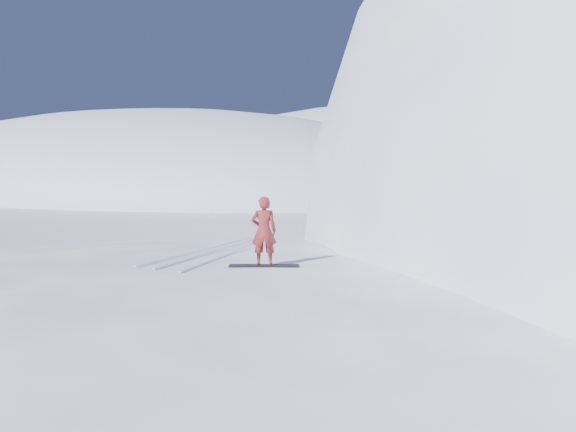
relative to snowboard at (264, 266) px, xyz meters
name	(u,v)px	position (x,y,z in m)	size (l,w,h in m)	color
ground	(136,411)	(-0.59, -3.37, -2.41)	(400.00, 400.00, 0.00)	white
near_ridge	(269,374)	(0.41, -0.37, -2.41)	(36.00, 28.00, 4.80)	white
far_ridge_a	(134,192)	(-70.59, 56.63, -2.41)	(120.00, 70.00, 28.00)	white
far_ridge_c	(404,186)	(-40.59, 106.63, -2.41)	(140.00, 90.00, 36.00)	white
wind_bumps	(192,372)	(-1.15, -1.25, -2.41)	(16.00, 14.40, 1.00)	white
snowboard	(264,266)	(0.00, 0.00, 0.00)	(1.63, 0.30, 0.03)	black
snowboarder	(264,231)	(0.00, 0.00, 0.82)	(0.59, 0.38, 1.61)	maroon
vapor_plume	(69,195)	(-69.48, 42.69, -2.41)	(9.38, 7.51, 6.57)	white
board_tracks	(218,250)	(-2.48, 1.23, 0.01)	(2.42, 5.93, 0.04)	silver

